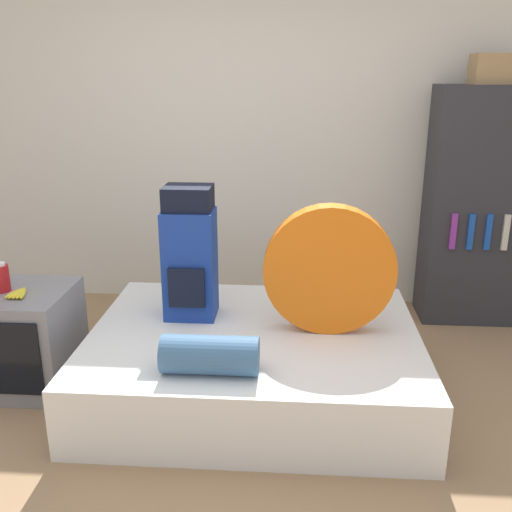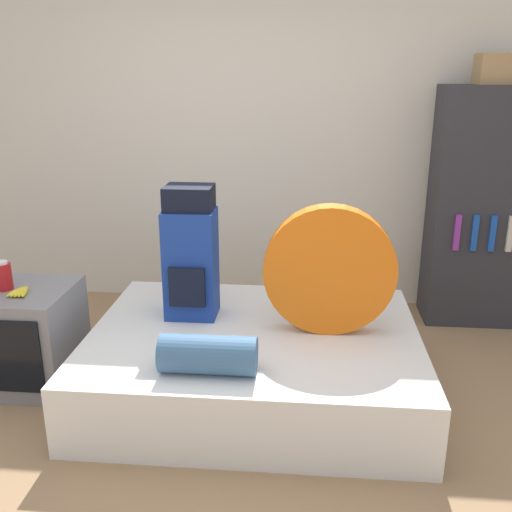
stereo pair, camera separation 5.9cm
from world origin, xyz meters
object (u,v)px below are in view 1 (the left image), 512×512
(sleeping_roll, at_px, (210,355))
(cardboard_box, at_px, (497,69))
(television, at_px, (24,338))
(tent_bag, at_px, (329,270))
(backpack, at_px, (190,255))
(canister, at_px, (1,278))
(bookshelf, at_px, (490,208))

(sleeping_roll, relative_size, cardboard_box, 1.42)
(television, bearing_deg, tent_bag, 1.72)
(backpack, bearing_deg, tent_bag, -10.76)
(canister, bearing_deg, bookshelf, 21.33)
(television, xyz_separation_m, cardboard_box, (2.93, 1.21, 1.52))
(tent_bag, xyz_separation_m, cardboard_box, (1.15, 1.16, 1.06))
(television, height_order, cardboard_box, cardboard_box)
(canister, xyz_separation_m, bookshelf, (3.09, 1.20, 0.18))
(backpack, xyz_separation_m, television, (-0.97, -0.21, -0.47))
(backpack, xyz_separation_m, sleeping_roll, (0.21, -0.68, -0.29))
(sleeping_roll, bearing_deg, bookshelf, 42.86)
(tent_bag, distance_m, cardboard_box, 1.95)
(tent_bag, relative_size, bookshelf, 0.43)
(tent_bag, xyz_separation_m, sleeping_roll, (-0.60, -0.53, -0.27))
(sleeping_roll, relative_size, television, 0.80)
(tent_bag, height_order, bookshelf, bookshelf)
(tent_bag, relative_size, cardboard_box, 2.19)
(bookshelf, relative_size, cardboard_box, 5.12)
(sleeping_roll, height_order, television, television)
(backpack, xyz_separation_m, cardboard_box, (1.96, 1.00, 1.05))
(backpack, height_order, cardboard_box, cardboard_box)
(sleeping_roll, xyz_separation_m, bookshelf, (1.81, 1.68, 0.37))
(sleeping_roll, distance_m, television, 1.29)
(canister, bearing_deg, backpack, 11.07)
(backpack, distance_m, cardboard_box, 2.44)
(sleeping_roll, relative_size, canister, 2.78)
(backpack, height_order, tent_bag, backpack)
(television, xyz_separation_m, canister, (-0.09, 0.00, 0.38))
(tent_bag, height_order, sleeping_roll, tent_bag)
(backpack, distance_m, tent_bag, 0.82)
(backpack, height_order, bookshelf, bookshelf)
(cardboard_box, bearing_deg, bookshelf, -5.97)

